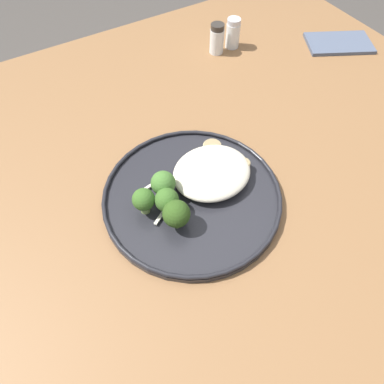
# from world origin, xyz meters

# --- Properties ---
(ground) EXTENTS (6.00, 6.00, 0.00)m
(ground) POSITION_xyz_m (0.00, 0.00, 0.00)
(ground) COLOR #47423D
(wooden_dining_table) EXTENTS (1.40, 1.00, 0.74)m
(wooden_dining_table) POSITION_xyz_m (0.00, 0.00, 0.66)
(wooden_dining_table) COLOR brown
(wooden_dining_table) RESTS_ON ground
(dinner_plate) EXTENTS (0.29, 0.29, 0.02)m
(dinner_plate) POSITION_xyz_m (-0.05, 0.05, 0.75)
(dinner_plate) COLOR #232328
(dinner_plate) RESTS_ON wooden_dining_table
(noodle_bed) EXTENTS (0.13, 0.12, 0.03)m
(noodle_bed) POSITION_xyz_m (-0.09, 0.03, 0.77)
(noodle_bed) COLOR beige
(noodle_bed) RESTS_ON dinner_plate
(seared_scallop_half_hidden) EXTENTS (0.03, 0.03, 0.02)m
(seared_scallop_half_hidden) POSITION_xyz_m (-0.08, 0.01, 0.76)
(seared_scallop_half_hidden) COLOR #DBB77A
(seared_scallop_half_hidden) RESTS_ON dinner_plate
(seared_scallop_right_edge) EXTENTS (0.03, 0.03, 0.02)m
(seared_scallop_right_edge) POSITION_xyz_m (-0.07, 0.04, 0.76)
(seared_scallop_right_edge) COLOR #DBB77A
(seared_scallop_right_edge) RESTS_ON dinner_plate
(seared_scallop_large_seared) EXTENTS (0.03, 0.03, 0.01)m
(seared_scallop_large_seared) POSITION_xyz_m (-0.13, -0.02, 0.76)
(seared_scallop_large_seared) COLOR #E5C689
(seared_scallop_large_seared) RESTS_ON dinner_plate
(seared_scallop_front_small) EXTENTS (0.03, 0.03, 0.01)m
(seared_scallop_front_small) POSITION_xyz_m (-0.12, 0.01, 0.76)
(seared_scallop_front_small) COLOR beige
(seared_scallop_front_small) RESTS_ON dinner_plate
(seared_scallop_tilted_round) EXTENTS (0.02, 0.02, 0.02)m
(seared_scallop_tilted_round) POSITION_xyz_m (-0.15, 0.05, 0.76)
(seared_scallop_tilted_round) COLOR #E5C689
(seared_scallop_tilted_round) RESTS_ON dinner_plate
(broccoli_floret_front_edge) EXTENTS (0.04, 0.04, 0.05)m
(broccoli_floret_front_edge) POSITION_xyz_m (-0.00, 0.08, 0.78)
(broccoli_floret_front_edge) COLOR #7A994C
(broccoli_floret_front_edge) RESTS_ON dinner_plate
(broccoli_floret_beside_noodles) EXTENTS (0.04, 0.04, 0.05)m
(broccoli_floret_beside_noodles) POSITION_xyz_m (0.00, 0.05, 0.78)
(broccoli_floret_beside_noodles) COLOR #7A994C
(broccoli_floret_beside_noodles) RESTS_ON dinner_plate
(broccoli_floret_right_tilted) EXTENTS (0.04, 0.04, 0.05)m
(broccoli_floret_right_tilted) POSITION_xyz_m (0.03, 0.04, 0.78)
(broccoli_floret_right_tilted) COLOR #89A356
(broccoli_floret_right_tilted) RESTS_ON dinner_plate
(broccoli_floret_rear_charred) EXTENTS (0.04, 0.04, 0.05)m
(broccoli_floret_rear_charred) POSITION_xyz_m (-0.01, 0.03, 0.78)
(broccoli_floret_rear_charred) COLOR #7A994C
(broccoli_floret_rear_charred) RESTS_ON dinner_plate
(onion_sliver_short_strip) EXTENTS (0.05, 0.03, 0.00)m
(onion_sliver_short_strip) POSITION_xyz_m (0.01, 0.05, 0.75)
(onion_sliver_short_strip) COLOR silver
(onion_sliver_short_strip) RESTS_ON dinner_plate
(onion_sliver_pale_crescent) EXTENTS (0.04, 0.01, 0.00)m
(onion_sliver_pale_crescent) POSITION_xyz_m (0.01, 0.00, 0.75)
(onion_sliver_pale_crescent) COLOR silver
(onion_sliver_pale_crescent) RESTS_ON dinner_plate
(folded_napkin) EXTENTS (0.17, 0.15, 0.01)m
(folded_napkin) POSITION_xyz_m (-0.58, -0.16, 0.74)
(folded_napkin) COLOR #4C566B
(folded_napkin) RESTS_ON wooden_dining_table
(salt_shaker) EXTENTS (0.03, 0.03, 0.07)m
(salt_shaker) POSITION_xyz_m (-0.35, -0.28, 0.77)
(salt_shaker) COLOR white
(salt_shaker) RESTS_ON wooden_dining_table
(pepper_shaker) EXTENTS (0.03, 0.03, 0.07)m
(pepper_shaker) POSITION_xyz_m (-0.31, -0.28, 0.77)
(pepper_shaker) COLOR white
(pepper_shaker) RESTS_ON wooden_dining_table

